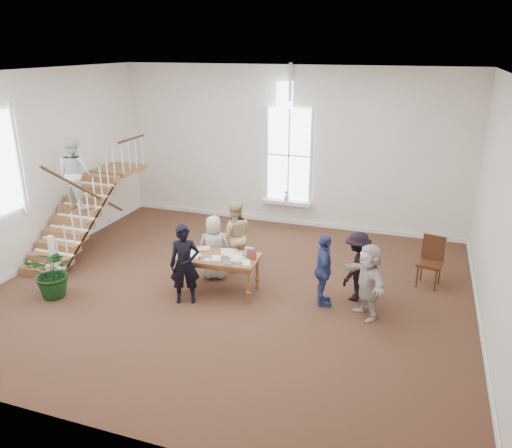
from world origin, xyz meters
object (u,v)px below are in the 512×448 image
at_px(library_table, 218,260).
at_px(elderly_woman, 214,247).
at_px(woman_cluster_b, 357,266).
at_px(floor_plant, 54,272).
at_px(woman_cluster_c, 368,281).
at_px(person_yellow, 235,236).
at_px(woman_cluster_a, 324,270).
at_px(side_chair, 431,258).
at_px(police_officer, 185,264).

distance_m(library_table, elderly_woman, 0.70).
height_order(woman_cluster_b, floor_plant, woman_cluster_b).
relative_size(library_table, woman_cluster_b, 1.20).
bearing_deg(woman_cluster_b, woman_cluster_c, 43.17).
xyz_separation_m(person_yellow, woman_cluster_a, (2.28, -0.96, -0.10)).
bearing_deg(side_chair, library_table, -144.88).
relative_size(woman_cluster_b, side_chair, 1.32).
xyz_separation_m(police_officer, woman_cluster_b, (3.28, 1.24, -0.10)).
xyz_separation_m(person_yellow, floor_plant, (-3.10, -2.43, -0.30)).
relative_size(elderly_woman, woman_cluster_c, 0.97).
xyz_separation_m(police_officer, elderly_woman, (0.10, 1.25, -0.10)).
bearing_deg(police_officer, woman_cluster_c, -12.92).
distance_m(police_officer, woman_cluster_b, 3.51).
height_order(police_officer, woman_cluster_a, police_officer).
relative_size(police_officer, person_yellow, 0.97).
bearing_deg(person_yellow, woman_cluster_b, 145.77).
relative_size(library_table, person_yellow, 1.04).
relative_size(police_officer, woman_cluster_b, 1.13).
relative_size(person_yellow, woman_cluster_b, 1.16).
distance_m(police_officer, elderly_woman, 1.26).
xyz_separation_m(police_officer, person_yellow, (0.40, 1.75, 0.02)).
height_order(police_officer, floor_plant, police_officer).
bearing_deg(floor_plant, library_table, 22.78).
distance_m(floor_plant, side_chair, 8.06).
bearing_deg(woman_cluster_a, library_table, 77.73).
relative_size(woman_cluster_a, floor_plant, 1.37).
bearing_deg(person_yellow, side_chair, 165.05).
relative_size(woman_cluster_c, floor_plant, 1.36).
bearing_deg(woman_cluster_c, library_table, -127.86).
distance_m(woman_cluster_a, floor_plant, 5.58).
xyz_separation_m(woman_cluster_b, floor_plant, (-5.97, -1.92, -0.18)).
distance_m(police_officer, floor_plant, 2.79).
xyz_separation_m(person_yellow, woman_cluster_c, (3.18, -1.16, -0.10)).
bearing_deg(woman_cluster_b, person_yellow, -81.59).
height_order(woman_cluster_a, woman_cluster_b, woman_cluster_a).
height_order(library_table, woman_cluster_c, woman_cluster_c).
xyz_separation_m(woman_cluster_b, woman_cluster_c, (0.30, -0.65, 0.02)).
bearing_deg(library_table, floor_plant, -160.22).
bearing_deg(elderly_woman, woman_cluster_b, 161.75).
distance_m(woman_cluster_a, woman_cluster_b, 0.75).
bearing_deg(woman_cluster_b, side_chair, 148.41).
relative_size(police_officer, floor_plant, 1.51).
xyz_separation_m(floor_plant, side_chair, (7.42, 3.14, 0.08)).
height_order(elderly_woman, floor_plant, elderly_woman).
distance_m(elderly_woman, woman_cluster_b, 3.18).
bearing_deg(library_table, elderly_woman, 117.55).
height_order(library_table, woman_cluster_b, woman_cluster_b).
relative_size(library_table, side_chair, 1.59).
xyz_separation_m(library_table, elderly_woman, (-0.36, 0.61, -0.00)).
height_order(woman_cluster_c, floor_plant, woman_cluster_c).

